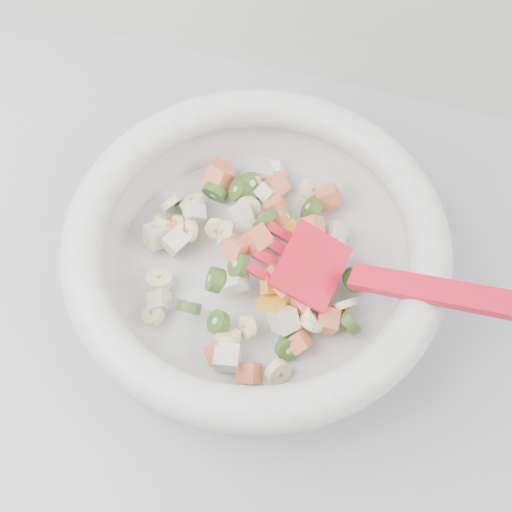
# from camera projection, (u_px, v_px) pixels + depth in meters

# --- Properties ---
(counter) EXTENTS (2.00, 0.60, 0.90)m
(counter) POSITION_uv_depth(u_px,v_px,m) (147.00, 362.00, 1.10)
(counter) COLOR gray
(counter) RESTS_ON ground
(mixing_bowl) EXTENTS (0.50, 0.37, 0.16)m
(mixing_bowl) POSITION_uv_depth(u_px,v_px,m) (257.00, 252.00, 0.62)
(mixing_bowl) COLOR silver
(mixing_bowl) RESTS_ON counter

